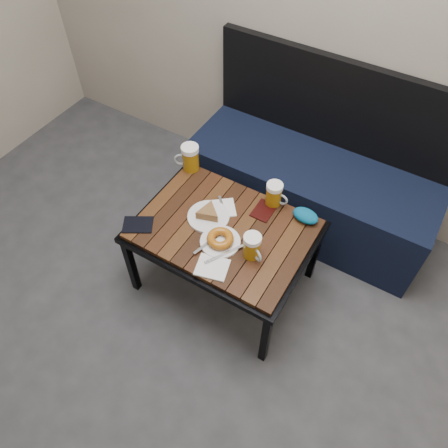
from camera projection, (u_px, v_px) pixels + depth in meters
The scene contains 13 objects.
room_shell at pixel (107, 17), 0.71m from camera, with size 4.00×4.00×4.00m.
bench at pixel (310, 185), 2.53m from camera, with size 1.40×0.50×0.95m.
cafe_table at pixel (224, 233), 2.10m from camera, with size 0.84×0.62×0.47m.
beer_mug_left at pixel (190, 158), 2.27m from camera, with size 0.14×0.12×0.15m.
beer_mug_centre at pixel (274, 194), 2.12m from camera, with size 0.12×0.08×0.13m.
beer_mug_right at pixel (252, 246), 1.92m from camera, with size 0.12×0.11×0.13m.
plate_pie at pixel (208, 214), 2.09m from camera, with size 0.20×0.20×0.06m.
plate_bagel at pixel (220, 240), 2.00m from camera, with size 0.20×0.24×0.05m.
napkin_left at pixel (223, 208), 2.14m from camera, with size 0.17×0.17×0.01m.
napkin_right at pixel (212, 267), 1.92m from camera, with size 0.17×0.15×0.01m.
passport_navy at pixel (138, 225), 2.08m from camera, with size 0.10×0.14×0.01m, color black.
passport_burgundy at pixel (264, 210), 2.13m from camera, with size 0.09×0.13×0.01m, color black.
knit_pouch at pixel (306, 216), 2.08m from camera, with size 0.13×0.08×0.06m, color #054A8B.
Camera 1 is at (0.53, -0.01, 2.09)m, focal length 35.00 mm.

